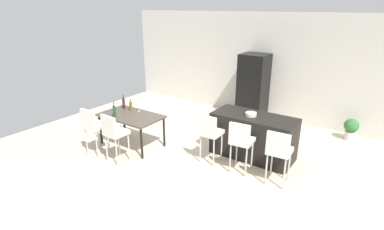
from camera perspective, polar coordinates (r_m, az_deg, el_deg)
ground_plane at (r=6.33m, az=5.46°, el=-8.85°), size 10.00×10.00×0.00m
back_wall at (r=8.61m, az=16.39°, el=8.59°), size 10.00×0.12×2.90m
kitchen_island at (r=6.47m, az=11.54°, el=-3.99°), size 1.72×0.77×0.92m
bar_chair_left at (r=5.99m, az=3.40°, el=-3.10°), size 0.40×0.40×1.05m
bar_chair_middle at (r=5.70m, az=9.34°, el=-4.63°), size 0.43×0.43×1.05m
bar_chair_right at (r=5.46m, az=16.22°, el=-6.33°), size 0.42×0.42×1.05m
dining_table at (r=6.90m, az=-11.53°, el=-0.51°), size 1.42×0.85×0.74m
dining_chair_near at (r=6.65m, az=-18.31°, el=-1.71°), size 0.42×0.42×1.05m
dining_chair_far at (r=6.18m, az=-14.71°, el=-2.99°), size 0.42×0.42×1.05m
wine_bottle_inner at (r=7.31m, az=-12.88°, el=2.21°), size 0.07×0.07×0.33m
wine_bottle_right at (r=7.14m, az=-11.57°, el=1.69°), size 0.07×0.07×0.27m
wine_bottle_near at (r=6.79m, az=-14.58°, el=0.73°), size 0.06×0.06×0.36m
wine_glass_left at (r=7.05m, az=-10.16°, el=1.69°), size 0.07×0.07×0.17m
refrigerator at (r=8.52m, az=11.55°, el=5.21°), size 0.72×0.68×1.84m
fruit_bowl at (r=6.27m, az=11.18°, el=0.14°), size 0.23×0.23×0.07m
potted_plant at (r=8.10m, az=28.02°, el=-2.22°), size 0.33×0.33×0.54m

